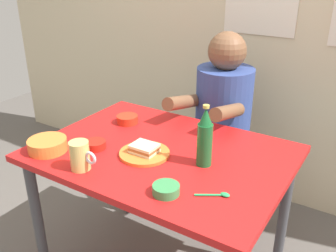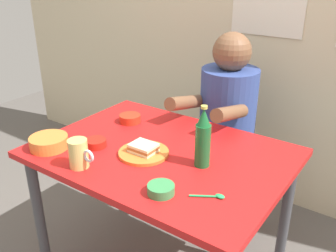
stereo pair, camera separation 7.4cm
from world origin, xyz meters
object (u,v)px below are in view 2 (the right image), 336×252
at_px(dining_table, 162,168).
at_px(dip_bowl_green, 161,189).
at_px(person_seated, 227,105).
at_px(sandwich, 144,148).
at_px(beer_mug, 79,154).
at_px(stool, 224,168).
at_px(beer_bottle, 203,139).
at_px(plate_orange, 144,153).

xyz_separation_m(dining_table, dip_bowl_green, (0.19, -0.27, 0.11)).
height_order(person_seated, sandwich, person_seated).
height_order(sandwich, beer_mug, beer_mug).
distance_m(stool, beer_bottle, 0.84).
distance_m(person_seated, plate_orange, 0.70).
xyz_separation_m(person_seated, dip_bowl_green, (0.18, -0.89, -0.01)).
relative_size(person_seated, beer_bottle, 2.75).
xyz_separation_m(person_seated, sandwich, (-0.05, -0.69, 0.01)).
bearing_deg(stool, sandwich, -94.39).
xyz_separation_m(stool, beer_bottle, (0.20, -0.64, 0.51)).
xyz_separation_m(dining_table, beer_mug, (-0.19, -0.31, 0.15)).
height_order(stool, person_seated, person_seated).
distance_m(beer_mug, dip_bowl_green, 0.39).
bearing_deg(beer_mug, beer_bottle, 36.39).
height_order(dining_table, beer_bottle, beer_bottle).
distance_m(plate_orange, dip_bowl_green, 0.31).
bearing_deg(person_seated, plate_orange, -94.46).
distance_m(sandwich, dip_bowl_green, 0.31).
bearing_deg(sandwich, beer_bottle, 14.38).
xyz_separation_m(dining_table, stool, (0.01, 0.63, -0.30)).
bearing_deg(person_seated, dining_table, -91.12).
relative_size(plate_orange, sandwich, 2.00).
xyz_separation_m(dining_table, plate_orange, (-0.04, -0.07, 0.10)).
bearing_deg(stool, plate_orange, -94.39).
bearing_deg(plate_orange, person_seated, 85.54).
distance_m(dining_table, plate_orange, 0.13).
bearing_deg(beer_mug, sandwich, 57.37).
xyz_separation_m(dining_table, person_seated, (0.01, 0.62, 0.12)).
relative_size(stool, beer_mug, 3.57).
bearing_deg(dining_table, beer_mug, -121.85).
relative_size(stool, plate_orange, 2.05).
xyz_separation_m(sandwich, beer_mug, (-0.15, -0.23, 0.03)).
xyz_separation_m(stool, beer_mug, (-0.20, -0.94, 0.45)).
bearing_deg(stool, dip_bowl_green, -78.63).
relative_size(stool, person_seated, 0.63).
distance_m(beer_mug, beer_bottle, 0.50).
bearing_deg(person_seated, beer_mug, -102.33).
relative_size(dining_table, plate_orange, 5.00).
bearing_deg(dining_table, plate_orange, -119.38).
distance_m(sandwich, beer_mug, 0.28).
relative_size(plate_orange, dip_bowl_green, 2.20).
xyz_separation_m(sandwich, dip_bowl_green, (0.24, -0.20, -0.01)).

